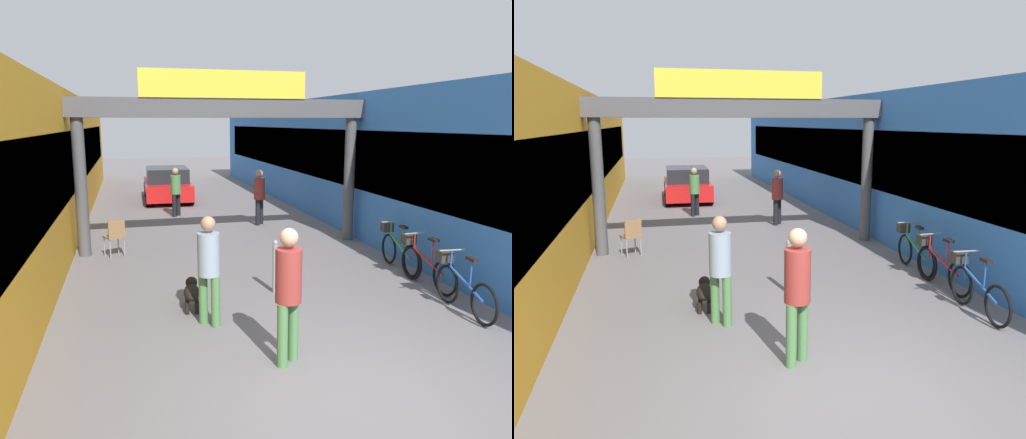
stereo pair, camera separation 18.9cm
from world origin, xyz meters
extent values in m
plane|color=slate|center=(0.00, 0.00, 0.00)|extent=(80.00, 80.00, 0.00)
cube|color=gold|center=(-5.10, 11.00, 1.93)|extent=(3.00, 26.00, 3.86)
cube|color=black|center=(-3.62, 11.00, 2.12)|extent=(0.04, 23.40, 1.54)
cube|color=blue|center=(5.10, 11.00, 1.93)|extent=(3.00, 26.00, 3.86)
cube|color=black|center=(3.62, 11.00, 2.12)|extent=(0.04, 23.40, 1.54)
cylinder|color=#4C4C4F|center=(-3.35, 7.10, 1.60)|extent=(0.28, 0.28, 3.20)
cylinder|color=#4C4C4F|center=(3.35, 7.10, 1.60)|extent=(0.28, 0.28, 3.20)
cube|color=#4C4C4F|center=(0.00, 7.10, 3.43)|extent=(7.40, 0.44, 0.45)
cube|color=yellow|center=(0.00, 6.90, 3.97)|extent=(3.96, 0.10, 0.64)
cylinder|color=#4C7F47|center=(-1.25, 2.39, 0.40)|extent=(0.20, 0.20, 0.80)
cylinder|color=#4C7F47|center=(-1.08, 2.21, 0.40)|extent=(0.20, 0.20, 0.80)
cylinder|color=#8C9EB2|center=(-1.17, 2.30, 1.13)|extent=(0.48, 0.48, 0.66)
sphere|color=tan|center=(-1.17, 2.30, 1.60)|extent=(0.32, 0.32, 0.23)
cylinder|color=#4C7F47|center=(-0.48, 0.73, 0.42)|extent=(0.20, 0.20, 0.84)
cylinder|color=#4C7F47|center=(-0.29, 0.88, 0.42)|extent=(0.20, 0.20, 0.84)
cylinder|color=#99332D|center=(-0.38, 0.81, 1.19)|extent=(0.48, 0.48, 0.69)
sphere|color=tan|center=(-0.38, 0.81, 1.68)|extent=(0.33, 0.33, 0.24)
cylinder|color=black|center=(1.64, 9.69, 0.39)|extent=(0.20, 0.20, 0.78)
cylinder|color=black|center=(1.49, 9.50, 0.39)|extent=(0.20, 0.20, 0.78)
cylinder|color=#99332D|center=(1.57, 9.59, 1.11)|extent=(0.48, 0.48, 0.65)
sphere|color=tan|center=(1.57, 9.59, 1.57)|extent=(0.31, 0.31, 0.22)
cylinder|color=black|center=(-0.84, 11.55, 0.38)|extent=(0.20, 0.20, 0.75)
cylinder|color=black|center=(-0.69, 11.74, 0.38)|extent=(0.20, 0.20, 0.75)
cylinder|color=#4C7F47|center=(-0.77, 11.65, 1.06)|extent=(0.48, 0.48, 0.62)
sphere|color=tan|center=(-0.77, 11.65, 1.51)|extent=(0.30, 0.30, 0.21)
ellipsoid|color=black|center=(-1.36, 2.98, 0.31)|extent=(0.33, 0.62, 0.24)
sphere|color=black|center=(-1.32, 3.25, 0.39)|extent=(0.23, 0.23, 0.20)
sphere|color=white|center=(-1.33, 3.16, 0.30)|extent=(0.16, 0.16, 0.14)
cylinder|color=black|center=(-1.41, 3.17, 0.10)|extent=(0.08, 0.08, 0.19)
cylinder|color=black|center=(-1.26, 3.15, 0.10)|extent=(0.08, 0.08, 0.19)
cylinder|color=black|center=(-1.46, 2.82, 0.10)|extent=(0.08, 0.08, 0.19)
cylinder|color=black|center=(-1.30, 2.80, 0.10)|extent=(0.08, 0.08, 0.19)
torus|color=black|center=(3.00, 2.24, 0.34)|extent=(0.09, 0.67, 0.67)
torus|color=black|center=(2.93, 1.22, 0.34)|extent=(0.09, 0.67, 0.67)
cube|color=#234C9E|center=(2.96, 1.73, 0.52)|extent=(0.10, 0.94, 0.34)
cylinder|color=#234C9E|center=(2.95, 1.61, 0.74)|extent=(0.03, 0.03, 0.42)
cube|color=black|center=(2.95, 1.61, 0.96)|extent=(0.11, 0.23, 0.05)
cylinder|color=#234C9E|center=(2.99, 2.18, 0.72)|extent=(0.03, 0.03, 0.46)
cylinder|color=gray|center=(2.99, 2.18, 0.96)|extent=(0.46, 0.06, 0.03)
cube|color=#332D28|center=(3.00, 2.38, 0.80)|extent=(0.25, 0.22, 0.20)
torus|color=black|center=(3.11, 3.57, 0.34)|extent=(0.08, 0.67, 0.67)
torus|color=black|center=(3.16, 2.55, 0.34)|extent=(0.08, 0.67, 0.67)
cube|color=red|center=(3.14, 3.06, 0.52)|extent=(0.08, 0.94, 0.34)
cylinder|color=red|center=(3.14, 2.94, 0.74)|extent=(0.03, 0.03, 0.42)
cube|color=black|center=(3.14, 2.94, 0.96)|extent=(0.11, 0.22, 0.05)
cylinder|color=red|center=(3.11, 3.51, 0.72)|extent=(0.03, 0.03, 0.46)
cylinder|color=gray|center=(3.11, 3.51, 0.96)|extent=(0.46, 0.05, 0.03)
cube|color=#332D28|center=(3.10, 3.71, 0.80)|extent=(0.25, 0.21, 0.20)
torus|color=black|center=(3.25, 4.72, 0.34)|extent=(0.10, 0.67, 0.67)
torus|color=black|center=(3.18, 3.70, 0.34)|extent=(0.10, 0.67, 0.67)
cube|color=#338C4C|center=(3.22, 4.21, 0.52)|extent=(0.10, 0.94, 0.34)
cylinder|color=#338C4C|center=(3.21, 4.09, 0.74)|extent=(0.03, 0.03, 0.42)
cube|color=black|center=(3.21, 4.09, 0.96)|extent=(0.12, 0.23, 0.05)
cylinder|color=#338C4C|center=(3.25, 4.66, 0.72)|extent=(0.03, 0.03, 0.46)
cylinder|color=gray|center=(3.25, 4.66, 0.96)|extent=(0.46, 0.06, 0.03)
cube|color=#332D28|center=(3.26, 4.86, 0.80)|extent=(0.25, 0.22, 0.20)
cylinder|color=gray|center=(0.24, 3.47, 0.46)|extent=(0.10, 0.10, 0.92)
sphere|color=gray|center=(0.24, 3.47, 0.95)|extent=(0.10, 0.10, 0.10)
cylinder|color=gray|center=(-2.90, 6.94, 0.23)|extent=(0.04, 0.04, 0.45)
cylinder|color=gray|center=(-2.59, 7.08, 0.23)|extent=(0.04, 0.04, 0.45)
cylinder|color=gray|center=(-2.76, 6.63, 0.23)|extent=(0.04, 0.04, 0.45)
cylinder|color=gray|center=(-2.45, 6.77, 0.23)|extent=(0.04, 0.04, 0.45)
cube|color=olive|center=(-2.68, 6.86, 0.47)|extent=(0.53, 0.53, 0.04)
cube|color=olive|center=(-2.60, 6.69, 0.69)|extent=(0.38, 0.20, 0.40)
cube|color=red|center=(-0.77, 15.28, 0.48)|extent=(1.81, 4.03, 0.60)
cube|color=#1E2328|center=(-0.77, 15.13, 1.06)|extent=(1.61, 2.23, 0.55)
cylinder|color=black|center=(-1.54, 16.75, 0.30)|extent=(0.21, 0.60, 0.60)
cylinder|color=black|center=(0.05, 16.72, 0.30)|extent=(0.21, 0.60, 0.60)
cylinder|color=black|center=(-1.59, 13.85, 0.30)|extent=(0.21, 0.60, 0.60)
cylinder|color=black|center=(0.00, 13.82, 0.30)|extent=(0.21, 0.60, 0.60)
camera|label=1|loc=(-2.29, -4.94, 3.09)|focal=35.00mm
camera|label=2|loc=(-2.11, -4.99, 3.09)|focal=35.00mm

